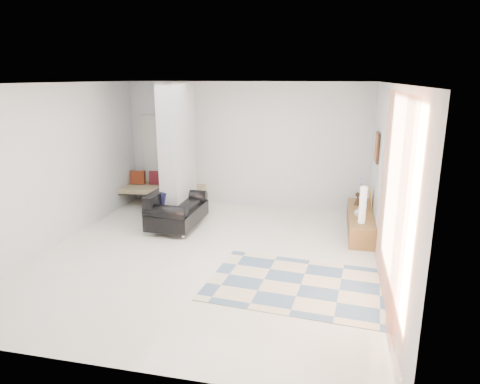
# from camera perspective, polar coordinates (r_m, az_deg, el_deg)

# --- Properties ---
(floor) EXTENTS (6.00, 6.00, 0.00)m
(floor) POSITION_cam_1_polar(r_m,az_deg,el_deg) (7.28, -4.16, -8.33)
(floor) COLOR silver
(floor) RESTS_ON ground
(ceiling) EXTENTS (6.00, 6.00, 0.00)m
(ceiling) POSITION_cam_1_polar(r_m,az_deg,el_deg) (6.69, -4.62, 14.27)
(ceiling) COLOR white
(ceiling) RESTS_ON wall_back
(wall_back) EXTENTS (6.00, 0.00, 6.00)m
(wall_back) POSITION_cam_1_polar(r_m,az_deg,el_deg) (9.71, 0.79, 6.25)
(wall_back) COLOR silver
(wall_back) RESTS_ON ground
(wall_front) EXTENTS (6.00, 0.00, 6.00)m
(wall_front) POSITION_cam_1_polar(r_m,az_deg,el_deg) (4.19, -16.43, -6.37)
(wall_front) COLOR silver
(wall_front) RESTS_ON ground
(wall_left) EXTENTS (0.00, 6.00, 6.00)m
(wall_left) POSITION_cam_1_polar(r_m,az_deg,el_deg) (8.08, -23.41, 3.21)
(wall_left) COLOR silver
(wall_left) RESTS_ON ground
(wall_right) EXTENTS (0.00, 6.00, 6.00)m
(wall_right) POSITION_cam_1_polar(r_m,az_deg,el_deg) (6.61, 19.10, 1.21)
(wall_right) COLOR silver
(wall_right) RESTS_ON ground
(partition_column) EXTENTS (0.35, 1.20, 2.80)m
(partition_column) POSITION_cam_1_polar(r_m,az_deg,el_deg) (8.69, -8.28, 5.05)
(partition_column) COLOR #9EA3A5
(partition_column) RESTS_ON floor
(hallway_door) EXTENTS (0.85, 0.06, 2.04)m
(hallway_door) POSITION_cam_1_polar(r_m,az_deg,el_deg) (10.37, -10.73, 4.43)
(hallway_door) COLOR silver
(hallway_door) RESTS_ON floor
(curtain) EXTENTS (0.00, 2.55, 2.55)m
(curtain) POSITION_cam_1_polar(r_m,az_deg,el_deg) (5.48, 19.53, -1.04)
(curtain) COLOR #FF7B43
(curtain) RESTS_ON wall_right
(wall_art) EXTENTS (0.04, 0.45, 0.55)m
(wall_art) POSITION_cam_1_polar(r_m,az_deg,el_deg) (8.22, 17.83, 5.69)
(wall_art) COLOR #3B1E10
(wall_art) RESTS_ON wall_right
(media_console) EXTENTS (0.45, 1.94, 0.80)m
(media_console) POSITION_cam_1_polar(r_m,az_deg,el_deg) (8.54, 15.72, -3.82)
(media_console) COLOR brown
(media_console) RESTS_ON floor
(loveseat) EXTENTS (0.86, 1.45, 0.76)m
(loveseat) POSITION_cam_1_polar(r_m,az_deg,el_deg) (8.55, -8.70, -2.28)
(loveseat) COLOR silver
(loveseat) RESTS_ON floor
(daybed) EXTENTS (2.07, 1.08, 0.77)m
(daybed) POSITION_cam_1_polar(r_m,az_deg,el_deg) (10.12, -10.42, 0.64)
(daybed) COLOR black
(daybed) RESTS_ON floor
(area_rug) EXTENTS (2.76, 1.97, 0.01)m
(area_rug) POSITION_cam_1_polar(r_m,az_deg,el_deg) (6.34, 8.10, -12.15)
(area_rug) COLOR beige
(area_rug) RESTS_ON floor
(cylinder_lamp) EXTENTS (0.12, 0.12, 0.66)m
(cylinder_lamp) POSITION_cam_1_polar(r_m,az_deg,el_deg) (7.78, 16.05, -1.65)
(cylinder_lamp) COLOR white
(cylinder_lamp) RESTS_ON media_console
(bronze_figurine) EXTENTS (0.14, 0.14, 0.26)m
(bronze_figurine) POSITION_cam_1_polar(r_m,az_deg,el_deg) (8.89, 15.41, -0.87)
(bronze_figurine) COLOR #2F2115
(bronze_figurine) RESTS_ON media_console
(vase) EXTENTS (0.21, 0.21, 0.19)m
(vase) POSITION_cam_1_polar(r_m,az_deg,el_deg) (8.17, 15.60, -2.53)
(vase) COLOR silver
(vase) RESTS_ON media_console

